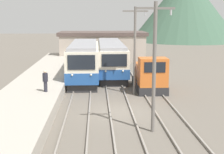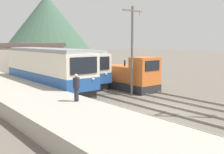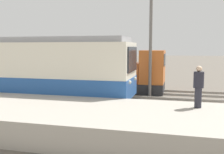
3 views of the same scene
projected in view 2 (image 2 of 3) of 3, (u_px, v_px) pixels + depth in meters
The scene contains 12 objects.
ground_plane at pixel (165, 110), 16.53m from camera, with size 200.00×200.00×0.00m, color #665E54.
platform_left at pixel (80, 122), 12.56m from camera, with size 4.50×54.00×0.92m, color #ADA599.
track_left at pixel (135, 117), 14.89m from camera, with size 1.54×60.00×0.14m.
track_center at pixel (167, 109), 16.65m from camera, with size 1.54×60.00×0.14m.
track_right at pixel (194, 102), 18.52m from camera, with size 1.54×60.00×0.14m.
commuter_train_left at pixel (47, 71), 23.30m from camera, with size 2.84×12.14×3.72m.
commuter_train_center at pixel (59, 67), 27.53m from camera, with size 2.84×14.44×3.51m.
shunting_locomotive at pixel (133, 77), 23.17m from camera, with size 2.40×5.12×3.00m.
catenary_mast_mid at pixel (132, 47), 20.78m from camera, with size 2.00×0.20×7.04m.
person_on_platform at pixel (76, 86), 14.86m from camera, with size 0.38×0.38×1.58m.
station_building at pixel (14, 58), 35.94m from camera, with size 12.60×6.30×4.10m.
mountain_backdrop at pixel (47, 26), 76.87m from camera, with size 28.15×28.15×17.83m.
Camera 2 is at (-12.74, -10.38, 4.32)m, focal length 42.00 mm.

